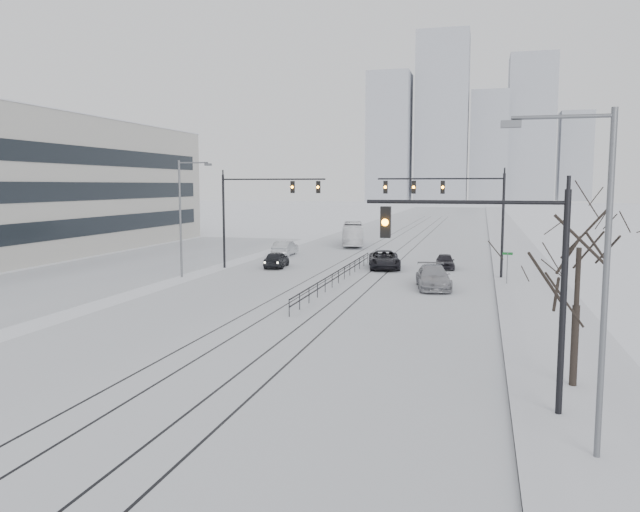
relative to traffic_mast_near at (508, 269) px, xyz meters
The scene contains 21 objects.
ground 13.16m from the traffic_mast_near, 150.93° to the right, with size 500.00×500.00×0.00m, color white.
road 55.26m from the traffic_mast_near, 101.30° to the left, with size 22.00×260.00×0.02m, color silver.
sidewalk_east 54.26m from the traffic_mast_near, 87.13° to the left, with size 5.00×260.00×0.16m, color silver.
curb 54.19m from the traffic_mast_near, 89.72° to the left, with size 0.10×260.00×0.12m, color gray.
parking_strip 42.54m from the traffic_mast_near, 136.71° to the left, with size 14.00×60.00×0.03m, color silver.
tram_rails 35.96m from the traffic_mast_near, 107.60° to the left, with size 5.30×180.00×0.01m.
skyline 268.96m from the traffic_mast_near, 91.23° to the left, with size 96.00×48.00×72.00m.
traffic_mast_near is the anchor object (origin of this frame).
traffic_mast_ne 29.14m from the traffic_mast_near, 95.19° to the left, with size 9.60×0.37×8.00m.
traffic_mast_nw 35.69m from the traffic_mast_near, 122.77° to the left, with size 9.10×0.37×8.00m.
street_light_east 3.61m from the traffic_mast_near, 57.45° to the right, with size 2.73×0.25×9.00m.
street_light_west 33.24m from the traffic_mast_near, 133.76° to the left, with size 2.73×0.25×9.00m.
bare_tree 3.85m from the traffic_mast_near, 51.24° to the left, with size 4.40×4.40×6.10m.
median_fence 26.62m from the traffic_mast_near, 114.20° to the left, with size 0.06×24.00×1.00m.
street_sign 26.19m from the traffic_mast_near, 87.77° to the left, with size 0.70×0.06×2.40m.
sedan_sb_inner 36.16m from the traffic_mast_near, 119.92° to the left, with size 1.68×4.17×1.42m, color black.
sedan_sb_outer 44.98m from the traffic_mast_near, 116.54° to the left, with size 1.60×4.58×1.51m, color #AFB3B7.
sedan_nb_front 34.19m from the traffic_mast_near, 104.99° to the left, with size 2.53×5.49×1.52m, color black.
sedan_nb_right 24.04m from the traffic_mast_near, 99.59° to the left, with size 2.21×5.44×1.58m, color #929399.
sedan_nb_far 34.51m from the traffic_mast_near, 96.29° to the left, with size 1.50×3.73×1.27m, color black.
box_truck 54.35m from the traffic_mast_near, 106.56° to the left, with size 2.29×9.79×2.73m, color white.
Camera 1 is at (9.96, -13.67, 7.12)m, focal length 35.00 mm.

